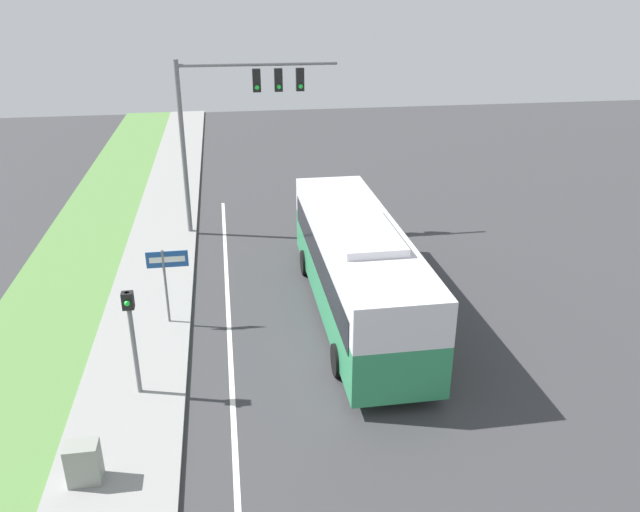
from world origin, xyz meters
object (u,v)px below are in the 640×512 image
(signal_gantry, at_px, (233,108))
(pedestrian_signal, at_px, (131,327))
(street_sign, at_px, (167,272))
(utility_cabinet, at_px, (84,463))
(bus, at_px, (357,263))

(signal_gantry, bearing_deg, pedestrian_signal, -104.60)
(signal_gantry, distance_m, pedestrian_signal, 12.53)
(street_sign, bearing_deg, utility_cabinet, -101.47)
(pedestrian_signal, height_order, utility_cabinet, pedestrian_signal)
(pedestrian_signal, relative_size, utility_cabinet, 3.17)
(pedestrian_signal, relative_size, street_sign, 1.18)
(bus, height_order, utility_cabinet, bus)
(bus, relative_size, street_sign, 4.21)
(signal_gantry, distance_m, utility_cabinet, 16.02)
(bus, xyz_separation_m, street_sign, (-5.88, 0.24, 0.01))
(street_sign, bearing_deg, pedestrian_signal, -99.14)
(signal_gantry, relative_size, pedestrian_signal, 2.42)
(signal_gantry, height_order, pedestrian_signal, signal_gantry)
(street_sign, xyz_separation_m, utility_cabinet, (-1.38, -6.82, -1.23))
(utility_cabinet, bearing_deg, pedestrian_signal, 75.81)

